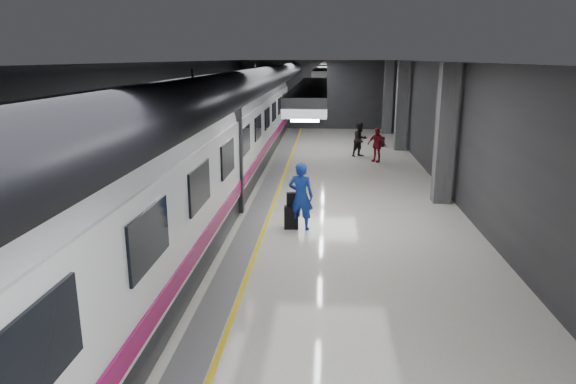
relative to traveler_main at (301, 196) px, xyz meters
name	(u,v)px	position (x,y,z in m)	size (l,w,h in m)	color
ground	(300,217)	(-0.06, 1.15, -0.95)	(40.00, 40.00, 0.00)	silver
platform_hall	(293,95)	(-0.35, 2.11, 2.59)	(10.02, 40.02, 4.51)	black
train	(191,147)	(-3.31, 1.15, 1.12)	(3.05, 38.00, 4.05)	black
traveler_main	(301,196)	(0.00, 0.00, 0.00)	(0.69, 0.46, 1.90)	#1834B7
suitcase_main	(291,217)	(-0.26, 0.03, -0.63)	(0.40, 0.25, 0.64)	black
shoulder_bag	(292,199)	(-0.25, 0.06, -0.12)	(0.29, 0.15, 0.38)	black
traveler_far_a	(360,140)	(2.32, 11.10, -0.13)	(0.80, 0.63, 1.65)	black
traveler_far_b	(377,145)	(2.99, 9.83, -0.16)	(0.92, 0.38, 1.57)	maroon
suitcase_far	(381,142)	(3.64, 14.07, -0.69)	(0.35, 0.23, 0.52)	black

